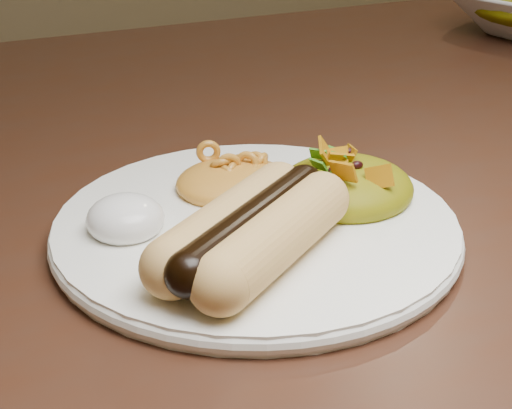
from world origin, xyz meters
name	(u,v)px	position (x,y,z in m)	size (l,w,h in m)	color
table	(307,233)	(0.00, 0.00, 0.66)	(1.60, 0.90, 0.75)	#35180D
plate	(256,228)	(-0.12, -0.14, 0.76)	(0.26, 0.26, 0.01)	white
hotdog	(253,229)	(-0.14, -0.19, 0.78)	(0.12, 0.13, 0.04)	tan
mac_and_cheese	(233,167)	(-0.11, -0.09, 0.78)	(0.08, 0.07, 0.03)	gold
sour_cream	(125,209)	(-0.20, -0.12, 0.78)	(0.05, 0.05, 0.03)	white
taco_salad	(346,175)	(-0.05, -0.14, 0.78)	(0.09, 0.09, 0.04)	#B26202
fork	(305,214)	(-0.07, -0.13, 0.75)	(0.02, 0.12, 0.00)	white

